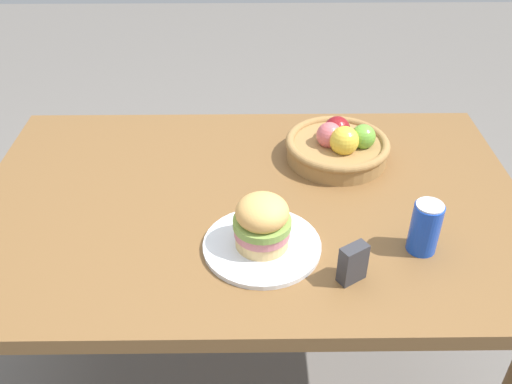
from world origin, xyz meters
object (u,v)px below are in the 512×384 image
object	(u,v)px
soda_can	(426,227)
napkin_holder	(354,263)
sandwich	(263,222)
plate	(263,246)
fruit_basket	(339,145)

from	to	relation	value
soda_can	napkin_holder	bearing A→B (deg)	-151.49
sandwich	soda_can	xyz separation A→B (m)	(0.36, -0.01, -0.01)
sandwich	soda_can	bearing A→B (deg)	-1.28
sandwich	soda_can	distance (m)	0.36
plate	sandwich	xyz separation A→B (m)	(0.00, 0.00, 0.07)
soda_can	fruit_basket	world-z (taller)	soda_can
napkin_holder	soda_can	bearing A→B (deg)	-4.01
plate	soda_can	bearing A→B (deg)	-1.28
plate	napkin_holder	bearing A→B (deg)	-28.48
fruit_basket	sandwich	bearing A→B (deg)	-120.45
plate	napkin_holder	size ratio (longest dim) A/B	2.99
plate	sandwich	size ratio (longest dim) A/B	2.06
sandwich	fruit_basket	size ratio (longest dim) A/B	0.45
sandwich	fruit_basket	world-z (taller)	sandwich
napkin_holder	fruit_basket	bearing A→B (deg)	53.61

